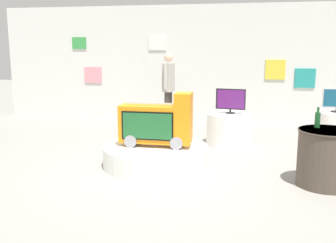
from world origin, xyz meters
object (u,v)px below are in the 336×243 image
at_px(display_pedestal_left_rear, 335,128).
at_px(display_pedestal_center_rear, 230,129).
at_px(bottle_on_side_table, 317,119).
at_px(side_table_round, 326,157).
at_px(main_display_pedestal, 156,155).
at_px(shopper_browsing_near_truck, 168,85).
at_px(tv_on_center_rear, 231,100).
at_px(novelty_firetruck_tv, 157,124).

height_order(display_pedestal_left_rear, display_pedestal_center_rear, same).
bearing_deg(bottle_on_side_table, display_pedestal_left_rear, 72.53).
height_order(display_pedestal_left_rear, side_table_round, side_table_round).
relative_size(main_display_pedestal, bottle_on_side_table, 5.89).
height_order(bottle_on_side_table, shopper_browsing_near_truck, shopper_browsing_near_truck).
height_order(main_display_pedestal, shopper_browsing_near_truck, shopper_browsing_near_truck).
relative_size(tv_on_center_rear, side_table_round, 0.71).
distance_m(main_display_pedestal, display_pedestal_center_rear, 1.91).
bearing_deg(display_pedestal_left_rear, novelty_firetruck_tv, -145.45).
xyz_separation_m(novelty_firetruck_tv, bottle_on_side_table, (2.32, -0.32, 0.22)).
bearing_deg(novelty_firetruck_tv, display_pedestal_left_rear, 34.55).
bearing_deg(main_display_pedestal, bottle_on_side_table, -7.96).
xyz_separation_m(display_pedestal_left_rear, tv_on_center_rear, (-2.02, -0.57, 0.57)).
distance_m(side_table_round, bottle_on_side_table, 0.53).
distance_m(side_table_round, shopper_browsing_near_truck, 4.25).
relative_size(main_display_pedestal, display_pedestal_left_rear, 2.36).
bearing_deg(tv_on_center_rear, novelty_firetruck_tv, -124.56).
xyz_separation_m(main_display_pedestal, display_pedestal_center_rear, (1.10, 1.56, 0.15)).
bearing_deg(main_display_pedestal, tv_on_center_rear, 54.74).
xyz_separation_m(display_pedestal_left_rear, shopper_browsing_near_truck, (-3.44, 0.55, 0.71)).
height_order(main_display_pedestal, display_pedestal_center_rear, display_pedestal_center_rear).
xyz_separation_m(display_pedestal_left_rear, side_table_round, (-0.65, -2.59, 0.09)).
distance_m(tv_on_center_rear, bottle_on_side_table, 2.26).
height_order(display_pedestal_left_rear, bottle_on_side_table, bottle_on_side_table).
relative_size(main_display_pedestal, shopper_browsing_near_truck, 0.96).
bearing_deg(display_pedestal_center_rear, main_display_pedestal, -125.17).
bearing_deg(main_display_pedestal, novelty_firetruck_tv, -16.46).
relative_size(display_pedestal_left_rear, side_table_round, 0.90).
bearing_deg(display_pedestal_center_rear, shopper_browsing_near_truck, 141.93).
xyz_separation_m(novelty_firetruck_tv, display_pedestal_center_rear, (1.07, 1.56, -0.36)).
relative_size(display_pedestal_center_rear, bottle_on_side_table, 3.14).
bearing_deg(main_display_pedestal, side_table_round, -10.70).
bearing_deg(shopper_browsing_near_truck, display_pedestal_center_rear, -38.07).
height_order(novelty_firetruck_tv, display_pedestal_center_rear, novelty_firetruck_tv).
distance_m(novelty_firetruck_tv, tv_on_center_rear, 1.91).
relative_size(novelty_firetruck_tv, display_pedestal_center_rear, 1.27).
height_order(novelty_firetruck_tv, display_pedestal_left_rear, novelty_firetruck_tv).
bearing_deg(novelty_firetruck_tv, side_table_round, -10.65).
height_order(tv_on_center_rear, bottle_on_side_table, tv_on_center_rear).
distance_m(main_display_pedestal, side_table_round, 2.53).
bearing_deg(main_display_pedestal, shopper_browsing_near_truck, 96.91).
relative_size(novelty_firetruck_tv, side_table_round, 1.43).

